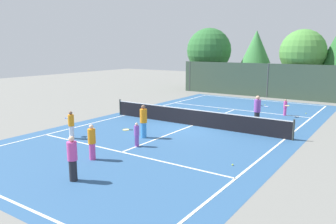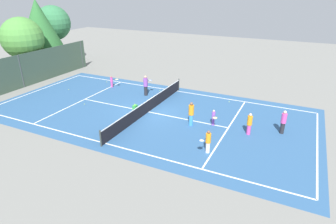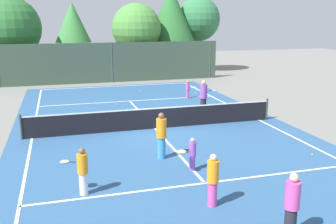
{
  "view_description": "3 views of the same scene",
  "coord_description": "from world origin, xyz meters",
  "px_view_note": "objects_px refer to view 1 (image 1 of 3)",
  "views": [
    {
      "loc": [
        9.88,
        -17.18,
        4.67
      ],
      "look_at": [
        -1.31,
        -0.74,
        0.81
      ],
      "focal_mm": 35.66,
      "sensor_mm": 36.0,
      "label": 1
    },
    {
      "loc": [
        -17.82,
        -10.33,
        8.95
      ],
      "look_at": [
        -0.8,
        -2.1,
        0.71
      ],
      "focal_mm": 30.44,
      "sensor_mm": 36.0,
      "label": 2
    },
    {
      "loc": [
        -4.22,
        -16.76,
        5.06
      ],
      "look_at": [
        0.28,
        -1.26,
        1.09
      ],
      "focal_mm": 40.72,
      "sensor_mm": 36.0,
      "label": 3
    }
  ],
  "objects_px": {
    "player_3": "(136,134)",
    "player_6": "(71,124)",
    "ball_crate": "(202,119)",
    "player_1": "(285,107)",
    "player_2": "(72,158)",
    "tennis_ball_0": "(281,131)",
    "player_0": "(257,110)",
    "tennis_ball_1": "(219,109)",
    "tennis_ball_4": "(306,113)",
    "player_4": "(92,142)",
    "player_5": "(144,121)",
    "tennis_ball_5": "(265,105)",
    "tennis_ball_2": "(233,165)",
    "tennis_ball_3": "(266,126)"
  },
  "relations": [
    {
      "from": "ball_crate",
      "to": "player_1",
      "type": "bearing_deg",
      "value": 52.62
    },
    {
      "from": "ball_crate",
      "to": "tennis_ball_1",
      "type": "height_order",
      "value": "ball_crate"
    },
    {
      "from": "tennis_ball_2",
      "to": "tennis_ball_5",
      "type": "height_order",
      "value": "same"
    },
    {
      "from": "player_5",
      "to": "tennis_ball_1",
      "type": "height_order",
      "value": "player_5"
    },
    {
      "from": "ball_crate",
      "to": "tennis_ball_1",
      "type": "relative_size",
      "value": 6.45
    },
    {
      "from": "player_2",
      "to": "tennis_ball_0",
      "type": "bearing_deg",
      "value": 70.11
    },
    {
      "from": "player_5",
      "to": "tennis_ball_1",
      "type": "xyz_separation_m",
      "value": [
        -0.23,
        9.47,
        -0.86
      ]
    },
    {
      "from": "tennis_ball_1",
      "to": "tennis_ball_2",
      "type": "distance_m",
      "value": 12.26
    },
    {
      "from": "player_1",
      "to": "tennis_ball_4",
      "type": "distance_m",
      "value": 1.93
    },
    {
      "from": "player_5",
      "to": "tennis_ball_2",
      "type": "bearing_deg",
      "value": -13.27
    },
    {
      "from": "tennis_ball_2",
      "to": "player_1",
      "type": "bearing_deg",
      "value": 95.27
    },
    {
      "from": "player_3",
      "to": "player_6",
      "type": "xyz_separation_m",
      "value": [
        -3.68,
        -0.81,
        0.14
      ]
    },
    {
      "from": "player_1",
      "to": "tennis_ball_0",
      "type": "xyz_separation_m",
      "value": [
        1.09,
        -4.7,
        -0.56
      ]
    },
    {
      "from": "player_0",
      "to": "tennis_ball_0",
      "type": "relative_size",
      "value": 27.91
    },
    {
      "from": "tennis_ball_4",
      "to": "player_6",
      "type": "bearing_deg",
      "value": -121.93
    },
    {
      "from": "player_1",
      "to": "tennis_ball_2",
      "type": "distance_m",
      "value": 11.46
    },
    {
      "from": "tennis_ball_2",
      "to": "tennis_ball_5",
      "type": "bearing_deg",
      "value": 103.54
    },
    {
      "from": "player_1",
      "to": "player_2",
      "type": "distance_m",
      "value": 16.31
    },
    {
      "from": "player_2",
      "to": "player_4",
      "type": "bearing_deg",
      "value": 119.99
    },
    {
      "from": "player_4",
      "to": "ball_crate",
      "type": "xyz_separation_m",
      "value": [
        0.34,
        9.05,
        -0.6
      ]
    },
    {
      "from": "ball_crate",
      "to": "player_4",
      "type": "bearing_deg",
      "value": -92.16
    },
    {
      "from": "player_2",
      "to": "tennis_ball_5",
      "type": "bearing_deg",
      "value": 88.44
    },
    {
      "from": "tennis_ball_4",
      "to": "ball_crate",
      "type": "bearing_deg",
      "value": -126.97
    },
    {
      "from": "tennis_ball_5",
      "to": "player_4",
      "type": "bearing_deg",
      "value": -95.5
    },
    {
      "from": "player_0",
      "to": "tennis_ball_1",
      "type": "relative_size",
      "value": 27.91
    },
    {
      "from": "tennis_ball_2",
      "to": "tennis_ball_3",
      "type": "xyz_separation_m",
      "value": [
        -1.05,
        7.45,
        0.0
      ]
    },
    {
      "from": "player_2",
      "to": "player_3",
      "type": "bearing_deg",
      "value": 100.67
    },
    {
      "from": "player_4",
      "to": "player_5",
      "type": "xyz_separation_m",
      "value": [
        -0.38,
        3.96,
        0.12
      ]
    },
    {
      "from": "player_2",
      "to": "tennis_ball_5",
      "type": "distance_m",
      "value": 19.35
    },
    {
      "from": "player_1",
      "to": "player_5",
      "type": "relative_size",
      "value": 0.65
    },
    {
      "from": "ball_crate",
      "to": "player_5",
      "type": "bearing_deg",
      "value": -98.04
    },
    {
      "from": "player_0",
      "to": "player_2",
      "type": "xyz_separation_m",
      "value": [
        -2.46,
        -11.9,
        -0.11
      ]
    },
    {
      "from": "tennis_ball_5",
      "to": "tennis_ball_2",
      "type": "bearing_deg",
      "value": -76.46
    },
    {
      "from": "player_4",
      "to": "ball_crate",
      "type": "relative_size",
      "value": 3.57
    },
    {
      "from": "tennis_ball_2",
      "to": "player_0",
      "type": "bearing_deg",
      "value": 102.43
    },
    {
      "from": "tennis_ball_2",
      "to": "tennis_ball_4",
      "type": "relative_size",
      "value": 1.0
    },
    {
      "from": "player_0",
      "to": "player_4",
      "type": "xyz_separation_m",
      "value": [
        -3.61,
        -9.91,
        -0.17
      ]
    },
    {
      "from": "player_5",
      "to": "tennis_ball_0",
      "type": "bearing_deg",
      "value": 43.76
    },
    {
      "from": "player_1",
      "to": "tennis_ball_1",
      "type": "xyz_separation_m",
      "value": [
        -4.76,
        -0.61,
        -0.56
      ]
    },
    {
      "from": "player_4",
      "to": "tennis_ball_4",
      "type": "xyz_separation_m",
      "value": [
        5.23,
        15.55,
        -0.75
      ]
    },
    {
      "from": "player_0",
      "to": "player_4",
      "type": "relative_size",
      "value": 1.21
    },
    {
      "from": "player_2",
      "to": "player_5",
      "type": "distance_m",
      "value": 6.14
    },
    {
      "from": "player_1",
      "to": "player_5",
      "type": "height_order",
      "value": "player_5"
    },
    {
      "from": "player_4",
      "to": "player_6",
      "type": "height_order",
      "value": "player_4"
    },
    {
      "from": "player_1",
      "to": "ball_crate",
      "type": "bearing_deg",
      "value": -127.38
    },
    {
      "from": "player_1",
      "to": "ball_crate",
      "type": "distance_m",
      "value": 6.3
    },
    {
      "from": "tennis_ball_1",
      "to": "player_4",
      "type": "bearing_deg",
      "value": -87.42
    },
    {
      "from": "ball_crate",
      "to": "tennis_ball_2",
      "type": "relative_size",
      "value": 6.45
    },
    {
      "from": "player_4",
      "to": "tennis_ball_5",
      "type": "height_order",
      "value": "player_4"
    },
    {
      "from": "player_4",
      "to": "player_6",
      "type": "bearing_deg",
      "value": 152.99
    }
  ]
}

